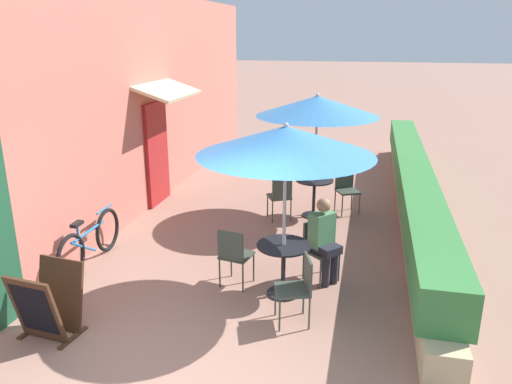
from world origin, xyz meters
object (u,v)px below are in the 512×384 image
at_px(patio_table_near, 283,260).
at_px(cafe_chair_mid_left, 280,195).
at_px(seated_patron_near_left, 324,237).
at_px(cafe_chair_near_back, 299,284).
at_px(patio_table_mid, 314,191).
at_px(coffee_cup_mid, 317,177).
at_px(cafe_chair_mid_right, 346,187).
at_px(menu_board, 49,302).
at_px(cafe_chair_near_right, 234,253).
at_px(patio_umbrella_near, 286,141).
at_px(patio_umbrella_mid, 317,106).
at_px(bicycle_leaning, 90,242).
at_px(cafe_chair_near_left, 318,245).

distance_m(patio_table_near, cafe_chair_mid_left, 2.83).
xyz_separation_m(seated_patron_near_left, cafe_chair_near_back, (-0.19, -1.15, -0.17)).
relative_size(patio_table_mid, coffee_cup_mid, 8.21).
xyz_separation_m(cafe_chair_mid_right, menu_board, (-3.15, -5.10, -0.09)).
bearing_deg(cafe_chair_near_right, patio_umbrella_near, 6.21).
distance_m(patio_table_near, menu_board, 2.95).
bearing_deg(cafe_chair_near_back, patio_table_near, 6.21).
bearing_deg(patio_table_mid, seated_patron_near_left, -80.52).
xyz_separation_m(patio_umbrella_near, patio_umbrella_mid, (0.05, 3.16, 0.00)).
distance_m(cafe_chair_mid_left, bicycle_leaning, 3.56).
bearing_deg(cafe_chair_near_back, menu_board, 89.19).
bearing_deg(cafe_chair_mid_left, cafe_chair_near_right, -120.12).
bearing_deg(patio_umbrella_mid, coffee_cup_mid, 62.22).
height_order(cafe_chair_near_left, menu_board, cafe_chair_near_left).
bearing_deg(seated_patron_near_left, menu_board, -14.35).
relative_size(patio_umbrella_mid, bicycle_leaning, 1.32).
bearing_deg(patio_table_mid, bicycle_leaning, -136.62).
xyz_separation_m(seated_patron_near_left, cafe_chair_near_right, (-1.19, -0.45, -0.17)).
bearing_deg(cafe_chair_near_left, menu_board, -12.64).
bearing_deg(cafe_chair_mid_left, coffee_cup_mid, 8.76).
relative_size(patio_umbrella_near, cafe_chair_near_right, 2.73).
bearing_deg(cafe_chair_near_back, seated_patron_near_left, -28.24).
height_order(seated_patron_near_left, bicycle_leaning, seated_patron_near_left).
distance_m(patio_umbrella_near, seated_patron_near_left, 1.62).
height_order(seated_patron_near_left, patio_umbrella_mid, patio_umbrella_mid).
bearing_deg(cafe_chair_near_right, patio_table_mid, 87.55).
relative_size(cafe_chair_near_back, patio_umbrella_mid, 0.37).
bearing_deg(patio_umbrella_near, patio_table_mid, 89.18).
relative_size(patio_table_near, cafe_chair_near_right, 0.85).
bearing_deg(patio_umbrella_mid, cafe_chair_near_left, -82.08).
bearing_deg(bicycle_leaning, seated_patron_near_left, 3.13).
height_order(patio_umbrella_mid, cafe_chair_mid_left, patio_umbrella_mid).
bearing_deg(patio_table_mid, cafe_chair_near_left, -82.08).
bearing_deg(coffee_cup_mid, bicycle_leaning, -136.32).
height_order(patio_umbrella_near, cafe_chair_mid_right, patio_umbrella_near).
bearing_deg(cafe_chair_mid_left, cafe_chair_mid_right, 6.21).
bearing_deg(coffee_cup_mid, cafe_chair_mid_right, 29.99).
xyz_separation_m(cafe_chair_near_left, cafe_chair_mid_left, (-0.95, 2.20, 0.00)).
bearing_deg(patio_umbrella_near, seated_patron_near_left, 45.98).
bearing_deg(patio_table_mid, patio_umbrella_near, -90.82).
height_order(cafe_chair_near_back, patio_umbrella_mid, patio_umbrella_mid).
distance_m(cafe_chair_near_right, cafe_chair_mid_right, 3.73).
distance_m(cafe_chair_near_right, patio_umbrella_mid, 3.58).
bearing_deg(menu_board, cafe_chair_mid_right, 65.15).
height_order(cafe_chair_mid_right, bicycle_leaning, cafe_chair_mid_right).
distance_m(patio_umbrella_near, bicycle_leaning, 3.53).
xyz_separation_m(patio_table_near, coffee_cup_mid, (0.08, 3.22, 0.27)).
relative_size(seated_patron_near_left, cafe_chair_near_back, 1.44).
distance_m(patio_table_near, cafe_chair_mid_right, 3.60).
bearing_deg(patio_table_near, cafe_chair_near_right, 175.07).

